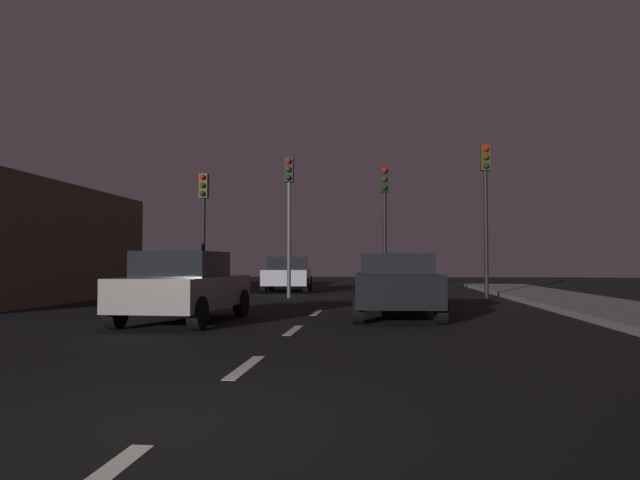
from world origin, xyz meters
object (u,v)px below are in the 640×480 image
at_px(traffic_signal_center_right, 385,206).
at_px(car_oncoming_far, 288,274).
at_px(car_adjacent_lane, 184,286).
at_px(traffic_signal_center_left, 289,199).
at_px(car_stopped_ahead, 396,284).
at_px(traffic_signal_far_left, 204,210).
at_px(traffic_signal_far_right, 486,192).

xyz_separation_m(traffic_signal_center_right, car_oncoming_far, (-4.18, 4.36, -2.51)).
relative_size(traffic_signal_center_right, car_adjacent_lane, 1.16).
relative_size(traffic_signal_center_left, car_oncoming_far, 1.25).
height_order(car_stopped_ahead, car_oncoming_far, car_oncoming_far).
distance_m(traffic_signal_center_left, car_adjacent_lane, 9.06).
xyz_separation_m(traffic_signal_far_left, car_adjacent_lane, (2.32, -8.58, -2.43)).
height_order(car_adjacent_lane, car_oncoming_far, car_oncoming_far).
relative_size(traffic_signal_far_left, car_stopped_ahead, 1.06).
relative_size(traffic_signal_far_left, traffic_signal_center_right, 0.97).
bearing_deg(traffic_signal_far_right, car_stopped_ahead, -115.45).
height_order(traffic_signal_center_left, car_adjacent_lane, traffic_signal_center_left).
bearing_deg(traffic_signal_center_right, traffic_signal_far_right, 0.02).
relative_size(traffic_signal_center_left, traffic_signal_far_right, 0.94).
relative_size(traffic_signal_far_right, car_adjacent_lane, 1.33).
bearing_deg(car_oncoming_far, traffic_signal_far_left, -118.89).
distance_m(traffic_signal_center_right, car_stopped_ahead, 7.37).
xyz_separation_m(traffic_signal_far_left, traffic_signal_center_right, (6.59, 0.00, 0.09)).
height_order(traffic_signal_center_right, car_stopped_ahead, traffic_signal_center_right).
bearing_deg(car_adjacent_lane, traffic_signal_far_left, 105.13).
height_order(traffic_signal_far_left, traffic_signal_far_right, traffic_signal_far_right).
height_order(traffic_signal_center_left, car_stopped_ahead, traffic_signal_center_left).
xyz_separation_m(traffic_signal_center_left, car_adjacent_lane, (-0.85, -8.58, -2.78)).
xyz_separation_m(car_adjacent_lane, car_oncoming_far, (0.09, 12.95, 0.01)).
relative_size(traffic_signal_far_right, car_stopped_ahead, 1.25).
relative_size(traffic_signal_center_left, car_stopped_ahead, 1.18).
xyz_separation_m(traffic_signal_center_right, car_stopped_ahead, (0.21, -6.92, -2.52)).
xyz_separation_m(traffic_signal_center_right, traffic_signal_far_right, (3.50, 0.00, 0.45)).
bearing_deg(traffic_signal_far_left, traffic_signal_far_right, 0.01).
bearing_deg(car_oncoming_far, car_stopped_ahead, -68.73).
relative_size(traffic_signal_center_right, traffic_signal_far_right, 0.87).
xyz_separation_m(traffic_signal_far_left, traffic_signal_center_left, (3.17, 0.00, 0.35)).
bearing_deg(traffic_signal_far_left, car_adjacent_lane, -74.87).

